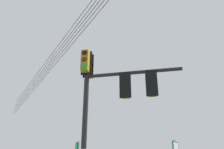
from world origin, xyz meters
name	(u,v)px	position (x,y,z in m)	size (l,w,h in m)	color
signal_mast_assembly	(105,93)	(0.23, 1.10, 4.56)	(0.96, 3.96, 6.38)	black
overhead_wire_span	(77,29)	(-0.81, -0.62, 8.49)	(22.90, 21.10, 1.36)	black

